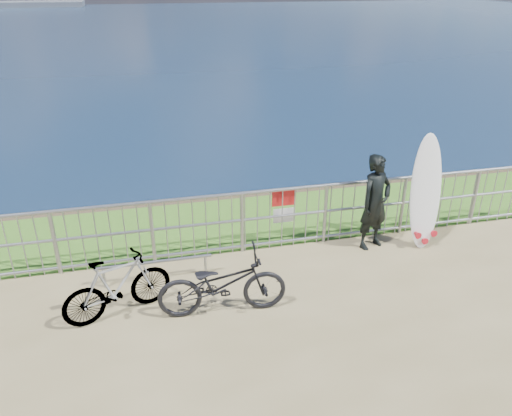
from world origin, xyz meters
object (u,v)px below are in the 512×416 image
object	(u,v)px
surfer	(375,202)
surfboard	(425,196)
bicycle_near	(222,284)
bicycle_far	(117,286)

from	to	relation	value
surfer	surfboard	size ratio (longest dim) A/B	0.85
surfboard	bicycle_near	xyz separation A→B (m)	(-3.75, -1.14, -0.45)
bicycle_near	bicycle_far	xyz separation A→B (m)	(-1.43, 0.29, -0.01)
surfer	bicycle_far	distance (m)	4.44
surfer	surfboard	xyz separation A→B (m)	(0.86, -0.13, 0.08)
bicycle_far	surfer	bearing A→B (deg)	-96.60
bicycle_far	surfboard	bearing A→B (deg)	-100.02
surfer	bicycle_near	size ratio (longest dim) A/B	0.94
surfboard	bicycle_far	bearing A→B (deg)	-170.66
surfboard	surfer	bearing A→B (deg)	171.75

